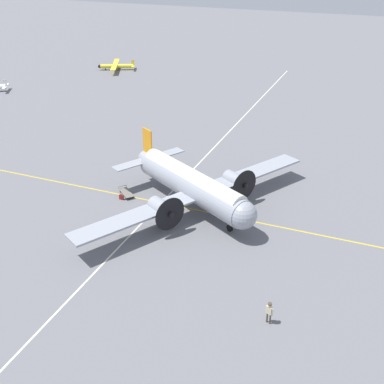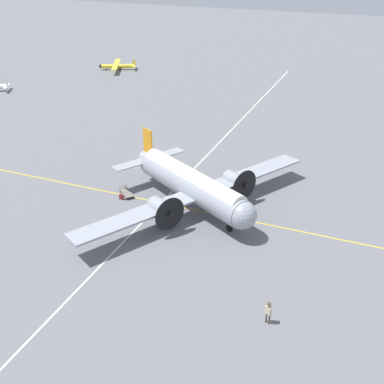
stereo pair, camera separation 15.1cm
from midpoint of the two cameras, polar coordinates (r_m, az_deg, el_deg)
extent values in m
plane|color=slate|center=(48.51, 0.09, -1.87)|extent=(300.00, 300.00, 0.00)
cube|color=gold|center=(48.29, -0.03, -2.01)|extent=(120.00, 0.16, 0.01)
cube|color=silver|center=(49.70, -3.45, -1.14)|extent=(0.16, 120.00, 0.01)
cylinder|color=#9399A3|center=(47.33, 0.09, 0.74)|extent=(13.87, 9.48, 2.75)
cylinder|color=silver|center=(46.99, 0.09, 1.56)|extent=(12.85, 8.41, 1.93)
sphere|color=#9399A3|center=(42.61, 6.09, -2.74)|extent=(2.62, 2.62, 2.62)
cylinder|color=#9399A3|center=(52.55, -4.77, 3.68)|extent=(3.19, 2.70, 1.51)
cube|color=orange|center=(52.21, -5.18, 5.79)|extent=(1.44, 0.90, 3.17)
cube|color=#9399A3|center=(52.77, -4.99, 3.93)|extent=(5.49, 8.25, 0.10)
cube|color=#9399A3|center=(46.76, 0.89, -0.10)|extent=(15.34, 24.73, 0.20)
cylinder|color=#9399A3|center=(49.31, 5.24, 1.36)|extent=(2.88, 2.53, 1.51)
cylinder|color=black|center=(48.45, 6.33, 0.80)|extent=(1.60, 2.79, 3.18)
sphere|color=black|center=(48.37, 6.43, 0.75)|extent=(0.53, 0.53, 0.53)
cylinder|color=#9399A3|center=(44.17, -3.57, -1.93)|extent=(2.88, 2.53, 1.51)
cylinder|color=black|center=(43.21, -2.55, -2.63)|extent=(1.60, 2.79, 3.18)
sphere|color=black|center=(43.12, -2.45, -2.69)|extent=(0.53, 0.53, 0.53)
cylinder|color=#4C4C51|center=(49.97, 5.00, 0.33)|extent=(0.18, 0.18, 1.00)
cylinder|color=black|center=(50.20, 4.98, -0.18)|extent=(1.11, 0.80, 1.10)
cylinder|color=#4C4C51|center=(44.90, -3.71, -3.03)|extent=(0.18, 0.18, 1.00)
cylinder|color=black|center=(45.16, -3.69, -3.57)|extent=(1.11, 0.80, 1.10)
cylinder|color=#4C4C51|center=(44.45, 4.58, -3.80)|extent=(0.14, 0.14, 0.89)
cylinder|color=black|center=(44.68, 4.56, -4.28)|extent=(0.70, 0.50, 0.70)
cylinder|color=#473D2D|center=(35.36, 8.92, -14.49)|extent=(0.12, 0.12, 0.84)
cylinder|color=#473D2D|center=(35.27, 9.27, -14.65)|extent=(0.12, 0.12, 0.84)
cube|color=beige|center=(34.83, 9.19, -13.67)|extent=(0.44, 0.31, 0.63)
sphere|color=tan|center=(34.53, 9.25, -13.11)|extent=(0.28, 0.28, 0.28)
cylinder|color=beige|center=(34.94, 8.83, -13.55)|extent=(0.10, 0.10, 0.60)
cylinder|color=beige|center=(34.76, 9.54, -13.88)|extent=(0.10, 0.10, 0.60)
cube|color=maroon|center=(34.85, 9.29, -13.49)|extent=(0.05, 0.02, 0.40)
cylinder|color=#473D2D|center=(34.46, 9.26, -12.96)|extent=(0.37, 0.37, 0.07)
cube|color=maroon|center=(50.44, -8.28, -0.60)|extent=(0.46, 0.18, 0.54)
cube|color=#551515|center=(50.30, -8.30, -0.30)|extent=(0.17, 0.13, 0.02)
cube|color=#6B665B|center=(51.21, -7.69, -0.05)|extent=(2.40, 2.27, 0.04)
cube|color=#6B665B|center=(52.09, -8.13, 0.72)|extent=(0.64, 0.72, 0.04)
cylinder|color=#6B665B|center=(52.25, -7.67, 0.71)|extent=(0.04, 0.04, 0.22)
cylinder|color=#6B665B|center=(52.02, -8.57, 0.51)|extent=(0.04, 0.04, 0.22)
cylinder|color=black|center=(50.62, -6.94, -0.56)|extent=(0.25, 0.23, 0.28)
cylinder|color=black|center=(50.42, -7.73, -0.73)|extent=(0.25, 0.23, 0.28)
cylinder|color=black|center=(52.15, -7.63, 0.29)|extent=(0.25, 0.23, 0.28)
cylinder|color=black|center=(51.95, -8.39, 0.13)|extent=(0.25, 0.23, 0.28)
cube|color=white|center=(93.08, -21.15, 12.01)|extent=(0.60, 0.38, 1.17)
cube|color=white|center=(93.22, -21.09, 11.67)|extent=(2.28, 3.42, 0.04)
cylinder|color=yellow|center=(103.53, -8.71, 14.53)|extent=(6.49, 3.61, 0.83)
sphere|color=black|center=(103.95, -10.71, 14.43)|extent=(0.74, 0.74, 0.74)
cube|color=yellow|center=(103.48, -8.94, 14.73)|extent=(5.24, 9.65, 0.08)
cube|color=yellow|center=(103.09, -6.85, 14.97)|extent=(0.57, 0.31, 1.08)
cube|color=yellow|center=(103.21, -6.83, 14.68)|extent=(1.87, 3.22, 0.04)
cylinder|color=black|center=(103.95, -10.05, 14.13)|extent=(0.29, 0.19, 0.28)
cylinder|color=#4C4C51|center=(103.92, -10.05, 14.19)|extent=(0.06, 0.06, 0.21)
cylinder|color=black|center=(102.90, -8.51, 14.11)|extent=(0.29, 0.19, 0.28)
cylinder|color=#4C4C51|center=(102.88, -8.52, 14.17)|extent=(0.06, 0.06, 0.21)
cylinder|color=black|center=(104.36, -8.44, 14.31)|extent=(0.29, 0.19, 0.28)
cylinder|color=#4C4C51|center=(104.33, -8.44, 14.36)|extent=(0.06, 0.06, 0.21)
camera|label=1|loc=(0.08, -89.91, 0.05)|focal=45.00mm
camera|label=2|loc=(0.08, 90.09, -0.05)|focal=45.00mm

